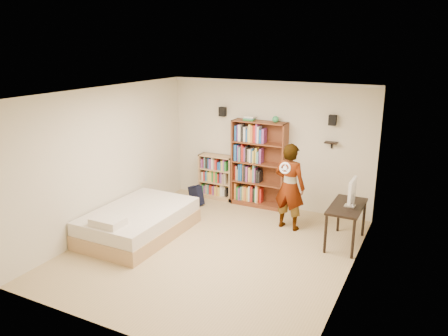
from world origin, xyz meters
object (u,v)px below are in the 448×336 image
(tall_bookshelf, at_px, (259,164))
(computer_desk, at_px, (345,225))
(low_bookshelf, at_px, (217,177))
(daybed, at_px, (139,219))
(person, at_px, (290,187))

(tall_bookshelf, relative_size, computer_desk, 1.75)
(tall_bookshelf, distance_m, low_bookshelf, 1.12)
(low_bookshelf, height_order, computer_desk, low_bookshelf)
(daybed, bearing_deg, computer_desk, 20.95)
(low_bookshelf, xyz_separation_m, computer_desk, (3.14, -1.09, -0.14))
(daybed, bearing_deg, low_bookshelf, 81.70)
(tall_bookshelf, relative_size, person, 1.12)
(tall_bookshelf, xyz_separation_m, low_bookshelf, (-1.03, 0.02, -0.43))
(low_bookshelf, distance_m, computer_desk, 3.33)
(daybed, height_order, person, person)
(low_bookshelf, relative_size, computer_desk, 0.94)
(daybed, distance_m, person, 2.88)
(daybed, relative_size, person, 1.29)
(low_bookshelf, relative_size, daybed, 0.47)
(computer_desk, bearing_deg, person, 169.06)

